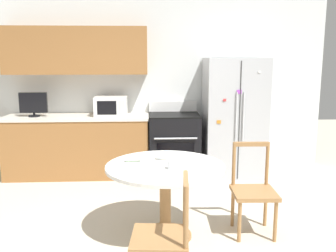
{
  "coord_description": "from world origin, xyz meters",
  "views": [
    {
      "loc": [
        -0.11,
        -3.17,
        1.76
      ],
      "look_at": [
        0.11,
        1.15,
        0.95
      ],
      "focal_mm": 40.0,
      "sensor_mm": 36.0,
      "label": 1
    }
  ],
  "objects_px": {
    "dining_chair_right": "(253,191)",
    "countertop_tv": "(33,104)",
    "microwave": "(111,106)",
    "dining_chair_near": "(164,238)",
    "candle_glass": "(172,166)",
    "refrigerator": "(234,117)",
    "oven_range": "(174,144)"
  },
  "relations": [
    {
      "from": "dining_chair_near",
      "to": "candle_glass",
      "type": "xyz_separation_m",
      "value": [
        0.11,
        0.74,
        0.33
      ]
    },
    {
      "from": "countertop_tv",
      "to": "candle_glass",
      "type": "relative_size",
      "value": 4.45
    },
    {
      "from": "dining_chair_near",
      "to": "candle_glass",
      "type": "distance_m",
      "value": 0.82
    },
    {
      "from": "oven_range",
      "to": "dining_chair_near",
      "type": "relative_size",
      "value": 1.2
    },
    {
      "from": "oven_range",
      "to": "refrigerator",
      "type": "bearing_deg",
      "value": -1.78
    },
    {
      "from": "microwave",
      "to": "candle_glass",
      "type": "relative_size",
      "value": 5.29
    },
    {
      "from": "microwave",
      "to": "countertop_tv",
      "type": "bearing_deg",
      "value": -177.48
    },
    {
      "from": "dining_chair_right",
      "to": "countertop_tv",
      "type": "bearing_deg",
      "value": -33.94
    },
    {
      "from": "microwave",
      "to": "countertop_tv",
      "type": "distance_m",
      "value": 1.11
    },
    {
      "from": "refrigerator",
      "to": "countertop_tv",
      "type": "bearing_deg",
      "value": 179.4
    },
    {
      "from": "oven_range",
      "to": "dining_chair_right",
      "type": "xyz_separation_m",
      "value": [
        0.66,
        -1.94,
        -0.03
      ]
    },
    {
      "from": "refrigerator",
      "to": "countertop_tv",
      "type": "xyz_separation_m",
      "value": [
        -2.92,
        0.03,
        0.22
      ]
    },
    {
      "from": "dining_chair_near",
      "to": "candle_glass",
      "type": "bearing_deg",
      "value": -3.67
    },
    {
      "from": "oven_range",
      "to": "dining_chair_near",
      "type": "height_order",
      "value": "oven_range"
    },
    {
      "from": "refrigerator",
      "to": "oven_range",
      "type": "xyz_separation_m",
      "value": [
        -0.89,
        0.03,
        -0.4
      ]
    },
    {
      "from": "refrigerator",
      "to": "dining_chair_near",
      "type": "relative_size",
      "value": 1.92
    },
    {
      "from": "dining_chair_right",
      "to": "candle_glass",
      "type": "bearing_deg",
      "value": 14.55
    },
    {
      "from": "microwave",
      "to": "dining_chair_near",
      "type": "relative_size",
      "value": 0.52
    },
    {
      "from": "dining_chair_near",
      "to": "dining_chair_right",
      "type": "relative_size",
      "value": 1.0
    },
    {
      "from": "oven_range",
      "to": "dining_chair_near",
      "type": "distance_m",
      "value": 2.88
    },
    {
      "from": "dining_chair_near",
      "to": "microwave",
      "type": "bearing_deg",
      "value": 17.43
    },
    {
      "from": "countertop_tv",
      "to": "dining_chair_near",
      "type": "xyz_separation_m",
      "value": [
        1.76,
        -2.87,
        -0.65
      ]
    },
    {
      "from": "refrigerator",
      "to": "dining_chair_near",
      "type": "bearing_deg",
      "value": -112.15
    },
    {
      "from": "microwave",
      "to": "dining_chair_right",
      "type": "xyz_separation_m",
      "value": [
        1.59,
        -2.0,
        -0.6
      ]
    },
    {
      "from": "countertop_tv",
      "to": "dining_chair_right",
      "type": "distance_m",
      "value": 3.39
    },
    {
      "from": "refrigerator",
      "to": "candle_glass",
      "type": "xyz_separation_m",
      "value": [
        -1.05,
        -2.1,
        -0.1
      ]
    },
    {
      "from": "dining_chair_right",
      "to": "candle_glass",
      "type": "height_order",
      "value": "dining_chair_right"
    },
    {
      "from": "countertop_tv",
      "to": "dining_chair_near",
      "type": "height_order",
      "value": "countertop_tv"
    },
    {
      "from": "countertop_tv",
      "to": "dining_chair_right",
      "type": "relative_size",
      "value": 0.44
    },
    {
      "from": "countertop_tv",
      "to": "refrigerator",
      "type": "bearing_deg",
      "value": -0.6
    },
    {
      "from": "oven_range",
      "to": "candle_glass",
      "type": "height_order",
      "value": "oven_range"
    },
    {
      "from": "refrigerator",
      "to": "dining_chair_right",
      "type": "xyz_separation_m",
      "value": [
        -0.22,
        -1.92,
        -0.43
      ]
    }
  ]
}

